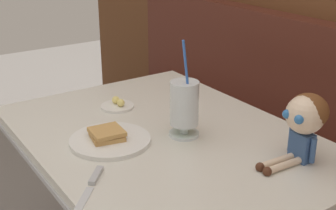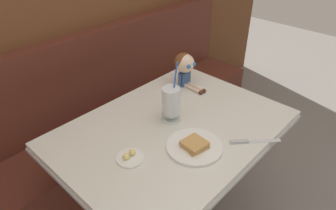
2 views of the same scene
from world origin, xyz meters
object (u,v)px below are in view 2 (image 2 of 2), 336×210
at_px(butter_knife, 246,141).
at_px(seated_doll, 185,65).
at_px(toast_plate, 194,146).
at_px(butter_saucer, 130,157).
at_px(milkshake_glass, 171,103).

relative_size(butter_knife, seated_doll, 0.85).
distance_m(butter_knife, seated_doll, 0.60).
distance_m(toast_plate, butter_knife, 0.24).
bearing_deg(seated_doll, butter_knife, -110.92).
distance_m(butter_saucer, butter_knife, 0.53).
xyz_separation_m(milkshake_glass, butter_knife, (0.10, -0.37, -0.10)).
distance_m(toast_plate, butter_saucer, 0.28).
relative_size(toast_plate, butter_saucer, 2.08).
distance_m(toast_plate, seated_doll, 0.58).
xyz_separation_m(toast_plate, milkshake_glass, (0.09, 0.22, 0.09)).
relative_size(butter_saucer, seated_doll, 0.55).
bearing_deg(butter_saucer, milkshake_glass, 11.21).
bearing_deg(milkshake_glass, toast_plate, -111.57).
xyz_separation_m(butter_saucer, butter_knife, (0.43, -0.30, -0.00)).
relative_size(toast_plate, butter_knife, 1.33).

